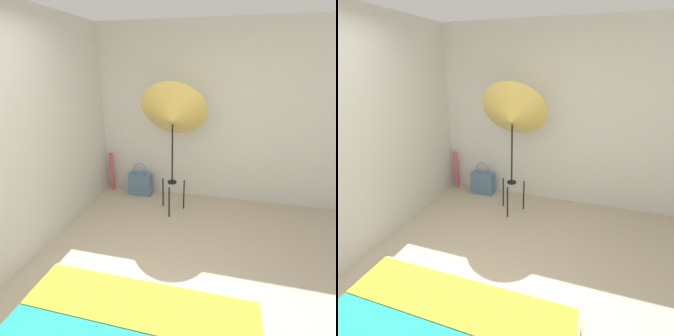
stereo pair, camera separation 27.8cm
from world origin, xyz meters
The scene contains 6 objects.
ground_plane centered at (0.00, 0.00, 0.00)m, with size 14.00×14.00×0.00m, color tan.
wall_back centered at (0.00, 2.57, 1.30)m, with size 8.00×0.05×2.60m.
wall_side_left centered at (-1.50, 1.00, 1.30)m, with size 0.05×8.00×2.60m.
photo_umbrella centered at (-0.20, 1.96, 1.40)m, with size 0.89×0.67×1.84m.
tote_bag centered at (-0.82, 2.36, 0.18)m, with size 0.37×0.17×0.55m.
paper_roll centered at (-1.35, 2.42, 0.32)m, with size 0.07×0.07×0.65m.
Camera 2 is at (0.82, -1.28, 2.02)m, focal length 28.00 mm.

